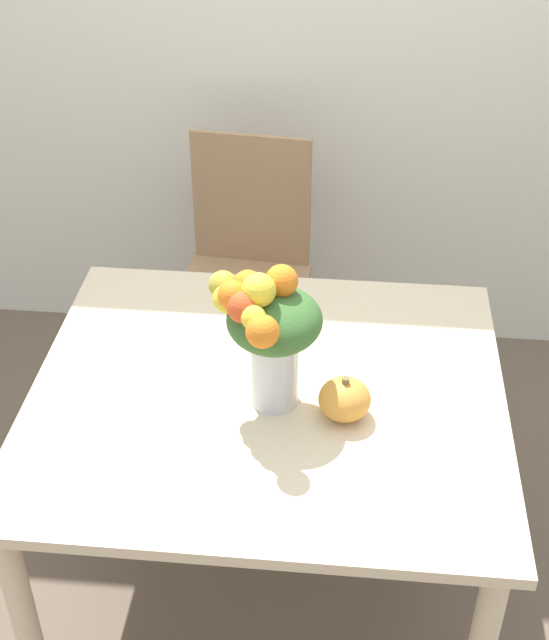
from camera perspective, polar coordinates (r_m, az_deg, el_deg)
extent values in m
plane|color=brown|center=(2.67, -0.39, -16.45)|extent=(12.00, 12.00, 0.00)
cube|color=beige|center=(2.16, -0.47, -4.83)|extent=(1.14, 1.01, 0.03)
cylinder|color=beige|center=(2.23, -15.57, -18.43)|extent=(0.06, 0.06, 0.69)
cylinder|color=beige|center=(2.81, -9.89, -3.83)|extent=(0.06, 0.06, 0.69)
cylinder|color=beige|center=(2.75, 11.24, -5.12)|extent=(0.06, 0.06, 0.69)
cylinder|color=silver|center=(2.06, 0.00, -3.13)|extent=(0.11, 0.11, 0.19)
cylinder|color=silver|center=(2.09, 0.00, -4.20)|extent=(0.10, 0.10, 0.09)
cylinder|color=#38662D|center=(2.04, 0.63, -2.51)|extent=(0.01, 0.01, 0.23)
cylinder|color=#38662D|center=(2.06, 0.25, -2.12)|extent=(0.00, 0.01, 0.23)
cylinder|color=#38662D|center=(2.06, -0.47, -2.21)|extent=(0.01, 0.00, 0.23)
cylinder|color=#38662D|center=(2.03, -0.55, -2.67)|extent=(0.01, 0.01, 0.23)
cylinder|color=#38662D|center=(2.03, 0.14, -2.85)|extent=(0.00, 0.01, 0.23)
ellipsoid|color=#38662D|center=(1.98, 0.00, 0.00)|extent=(0.22, 0.22, 0.13)
sphere|color=yellow|center=(1.90, -1.02, 1.93)|extent=(0.08, 0.08, 0.08)
sphere|color=#D64C23|center=(1.90, -2.01, 0.84)|extent=(0.07, 0.07, 0.07)
sphere|color=orange|center=(1.92, -2.71, 1.61)|extent=(0.07, 0.07, 0.07)
sphere|color=orange|center=(1.85, -0.77, -0.74)|extent=(0.07, 0.07, 0.07)
sphere|color=orange|center=(2.02, -1.71, 2.20)|extent=(0.07, 0.07, 0.07)
sphere|color=yellow|center=(1.88, -1.35, 0.16)|extent=(0.05, 0.05, 0.05)
sphere|color=yellow|center=(1.96, -3.01, 1.39)|extent=(0.07, 0.07, 0.07)
sphere|color=orange|center=(1.95, 0.46, 2.52)|extent=(0.07, 0.07, 0.07)
sphere|color=#AD9E33|center=(1.98, -3.34, 2.18)|extent=(0.07, 0.07, 0.07)
ellipsoid|color=gold|center=(2.06, 4.51, -5.07)|extent=(0.12, 0.12, 0.10)
cylinder|color=brown|center=(2.02, 4.57, -3.96)|extent=(0.02, 0.02, 0.02)
cube|color=#9E7A56|center=(2.95, -2.25, 1.74)|extent=(0.46, 0.46, 0.02)
cylinder|color=#9E7A56|center=(3.00, -6.05, -3.50)|extent=(0.04, 0.04, 0.46)
cylinder|color=#9E7A56|center=(2.93, 0.37, -4.32)|extent=(0.04, 0.04, 0.46)
cylinder|color=#9E7A56|center=(3.25, -4.41, 0.20)|extent=(0.04, 0.04, 0.46)
cylinder|color=#9E7A56|center=(3.19, 1.50, -0.47)|extent=(0.04, 0.04, 0.46)
cube|color=#9E7A56|center=(2.99, -1.49, 7.70)|extent=(0.40, 0.06, 0.46)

